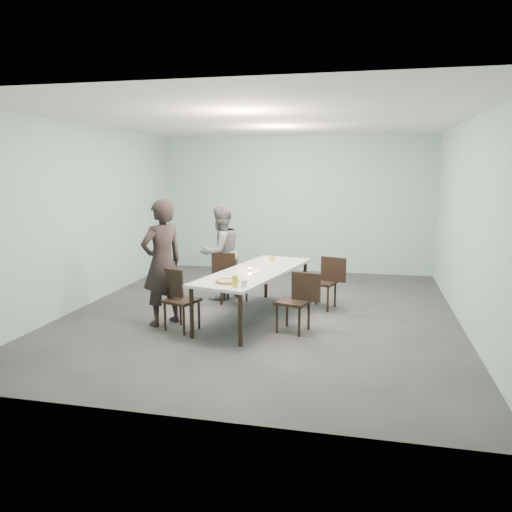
% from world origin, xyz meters
% --- Properties ---
extents(ground, '(7.00, 7.00, 0.00)m').
position_xyz_m(ground, '(0.00, 0.00, 0.00)').
color(ground, '#333335').
rests_on(ground, ground).
extents(room_shell, '(6.02, 7.02, 3.01)m').
position_xyz_m(room_shell, '(0.00, 0.00, 2.03)').
color(room_shell, '#9CC5C3').
rests_on(room_shell, ground).
extents(table, '(1.45, 2.73, 0.75)m').
position_xyz_m(table, '(-0.05, -0.28, 0.69)').
color(table, white).
rests_on(table, ground).
extents(chair_near_left, '(0.65, 0.53, 0.87)m').
position_xyz_m(chair_near_left, '(-1.01, -1.06, 0.50)').
color(chair_near_left, black).
rests_on(chair_near_left, ground).
extents(chair_far_left, '(0.62, 0.45, 0.87)m').
position_xyz_m(chair_far_left, '(-0.67, 0.49, 0.50)').
color(chair_far_left, black).
rests_on(chair_far_left, ground).
extents(chair_near_right, '(0.65, 0.52, 0.87)m').
position_xyz_m(chair_near_right, '(0.69, -0.82, 0.50)').
color(chair_near_right, black).
rests_on(chair_near_right, ground).
extents(chair_far_right, '(0.65, 0.52, 0.87)m').
position_xyz_m(chair_far_right, '(0.98, 0.48, 0.50)').
color(chair_far_right, black).
rests_on(chair_far_right, ground).
extents(diner_near, '(0.75, 0.81, 1.85)m').
position_xyz_m(diner_near, '(-1.30, -0.88, 0.93)').
color(diner_near, black).
rests_on(diner_near, ground).
extents(diner_far, '(0.99, 1.02, 1.66)m').
position_xyz_m(diner_far, '(-0.90, 0.75, 0.83)').
color(diner_far, slate).
rests_on(diner_far, ground).
extents(pizza, '(0.34, 0.34, 0.04)m').
position_xyz_m(pizza, '(-0.23, -1.20, 0.77)').
color(pizza, white).
rests_on(pizza, table).
extents(side_plate, '(0.18, 0.18, 0.01)m').
position_xyz_m(side_plate, '(-0.05, -0.95, 0.76)').
color(side_plate, white).
rests_on(side_plate, table).
extents(beer_glass, '(0.08, 0.08, 0.15)m').
position_xyz_m(beer_glass, '(-0.07, -1.40, 0.82)').
color(beer_glass, gold).
rests_on(beer_glass, table).
extents(water_tumbler, '(0.08, 0.08, 0.09)m').
position_xyz_m(water_tumbler, '(0.05, -1.37, 0.80)').
color(water_tumbler, silver).
rests_on(water_tumbler, table).
extents(tealight, '(0.06, 0.06, 0.05)m').
position_xyz_m(tealight, '(-0.12, -0.36, 0.77)').
color(tealight, silver).
rests_on(tealight, table).
extents(amber_tumbler, '(0.07, 0.07, 0.08)m').
position_xyz_m(amber_tumbler, '(0.06, 0.51, 0.79)').
color(amber_tumbler, gold).
rests_on(amber_tumbler, table).
extents(menu, '(0.34, 0.28, 0.01)m').
position_xyz_m(menu, '(-0.03, 0.57, 0.75)').
color(menu, silver).
rests_on(menu, table).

